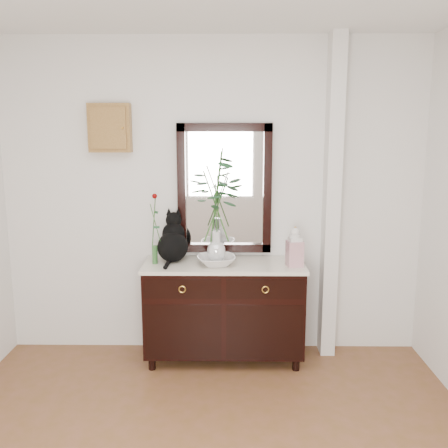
{
  "coord_description": "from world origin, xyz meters",
  "views": [
    {
      "loc": [
        0.14,
        -2.25,
        1.94
      ],
      "look_at": [
        0.1,
        1.63,
        1.2
      ],
      "focal_mm": 40.0,
      "sensor_mm": 36.0,
      "label": 1
    }
  ],
  "objects_px": {
    "lotus_bowl": "(216,261)",
    "ginger_jar": "(295,246)",
    "sideboard": "(224,306)",
    "cat": "(173,237)"
  },
  "relations": [
    {
      "from": "sideboard",
      "to": "ginger_jar",
      "type": "distance_m",
      "value": 0.79
    },
    {
      "from": "lotus_bowl",
      "to": "sideboard",
      "type": "bearing_deg",
      "value": 40.95
    },
    {
      "from": "lotus_bowl",
      "to": "ginger_jar",
      "type": "height_order",
      "value": "ginger_jar"
    },
    {
      "from": "cat",
      "to": "ginger_jar",
      "type": "xyz_separation_m",
      "value": [
        1.0,
        -0.14,
        -0.04
      ]
    },
    {
      "from": "lotus_bowl",
      "to": "ginger_jar",
      "type": "distance_m",
      "value": 0.65
    },
    {
      "from": "cat",
      "to": "ginger_jar",
      "type": "height_order",
      "value": "cat"
    },
    {
      "from": "cat",
      "to": "ginger_jar",
      "type": "relative_size",
      "value": 1.26
    },
    {
      "from": "cat",
      "to": "ginger_jar",
      "type": "distance_m",
      "value": 1.01
    },
    {
      "from": "lotus_bowl",
      "to": "ginger_jar",
      "type": "bearing_deg",
      "value": -1.48
    },
    {
      "from": "lotus_bowl",
      "to": "ginger_jar",
      "type": "xyz_separation_m",
      "value": [
        0.63,
        -0.02,
        0.13
      ]
    }
  ]
}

